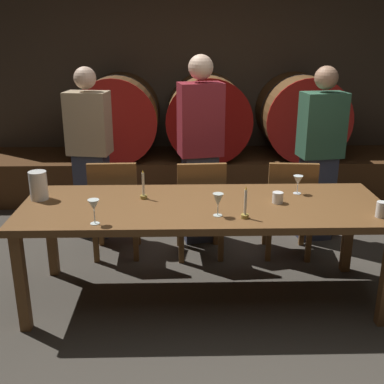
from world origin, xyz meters
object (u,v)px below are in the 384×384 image
pitcher (38,185)px  chair_right (289,204)px  dining_table (203,212)px  chair_left (115,204)px  cup_right (381,209)px  guest_center (200,150)px  candle_left (144,191)px  guest_left (90,153)px  wine_glass_left (94,206)px  candle_right (245,209)px  wine_glass_center (218,200)px  chair_center (200,205)px  wine_barrel_left (118,116)px  wine_barrel_center (207,116)px  guest_right (319,154)px  cup_left (278,198)px  wine_barrel_right (300,115)px  wine_glass_right (298,181)px

pitcher → chair_right: bearing=15.1°
dining_table → chair_left: 1.02m
pitcher → cup_right: 2.36m
guest_center → cup_right: bearing=119.2°
pitcher → candle_left: bearing=-0.6°
guest_left → wine_glass_left: size_ratio=9.87×
candle_right → wine_glass_center: 0.19m
guest_left → wine_glass_center: bearing=136.6°
chair_center → candle_left: 0.77m
chair_left → pitcher: 0.81m
pitcher → candle_right: bearing=-15.5°
guest_center → candle_right: guest_center is taller
wine_barrel_left → wine_glass_center: bearing=-69.4°
cup_right → wine_glass_center: bearing=177.4°
candle_right → chair_right: bearing=61.1°
wine_barrel_center → guest_right: bearing=-52.5°
chair_left → guest_center: 0.91m
chair_right → wine_glass_left: size_ratio=5.43×
candle_right → cup_right: 0.89m
chair_center → chair_right: size_ratio=1.00×
wine_barrel_left → candle_left: wine_barrel_left is taller
chair_right → wine_glass_center: size_ratio=5.71×
wine_glass_center → cup_left: (0.44, 0.24, -0.07)m
guest_right → wine_glass_left: bearing=29.1°
wine_barrel_left → guest_left: (-0.13, -1.13, -0.15)m
chair_right → cup_left: 0.75m
wine_barrel_right → dining_table: size_ratio=0.36×
wine_barrel_right → chair_center: bearing=-126.5°
chair_center → wine_barrel_right: bearing=-129.6°
dining_table → wine_glass_left: bearing=-154.0°
guest_left → cup_left: 1.91m
dining_table → chair_center: bearing=89.4°
candle_right → wine_glass_center: (-0.17, 0.05, 0.04)m
wine_barrel_left → chair_left: 1.69m
guest_left → cup_left: size_ratio=20.49×
guest_center → wine_glass_center: size_ratio=11.07×
guest_center → chair_center: bearing=76.4°
dining_table → pitcher: 1.20m
guest_right → pitcher: size_ratio=7.77×
wine_glass_center → cup_right: 1.07m
wine_barrel_left → wine_barrel_right: bearing=0.0°
candle_right → guest_center: bearing=100.4°
guest_center → wine_glass_right: 1.08m
pitcher → chair_center: bearing=24.4°
chair_center → guest_left: bearing=-29.9°
wine_barrel_left → chair_right: wine_barrel_left is taller
wine_barrel_right → candle_left: size_ratio=4.26×
candle_left → guest_left: bearing=118.4°
wine_barrel_right → chair_left: size_ratio=1.06×
wine_barrel_right → cup_right: 2.59m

